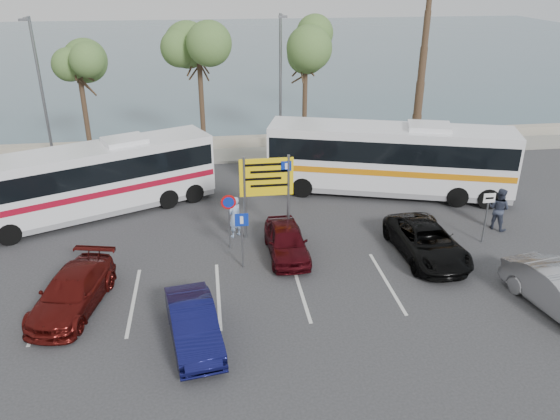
{
  "coord_description": "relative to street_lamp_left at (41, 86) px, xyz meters",
  "views": [
    {
      "loc": [
        -1.25,
        -17.31,
        10.53
      ],
      "look_at": [
        1.53,
        3.0,
        1.3
      ],
      "focal_mm": 35.0,
      "sensor_mm": 36.0,
      "label": 1
    }
  ],
  "objects": [
    {
      "name": "seawall",
      "position": [
        10.0,
        2.48,
        -4.3
      ],
      "size": [
        48.0,
        0.8,
        0.6
      ],
      "primitive_type": "cube",
      "color": "tan",
      "rests_on": "ground"
    },
    {
      "name": "pedestrian_far",
      "position": [
        21.0,
        -10.88,
        -3.66
      ],
      "size": [
        1.12,
        1.16,
        1.88
      ],
      "primitive_type": "imported",
      "rotation": [
        0.0,
        0.0,
        2.21
      ],
      "color": "#32384B",
      "rests_on": "ground"
    },
    {
      "name": "sign_no_stop",
      "position": [
        9.4,
        -11.13,
        -3.02
      ],
      "size": [
        0.6,
        0.08,
        2.35
      ],
      "color": "slate",
      "rests_on": "ground"
    },
    {
      "name": "pedestrian_near",
      "position": [
        9.67,
        -10.07,
        -3.7
      ],
      "size": [
        0.78,
        0.75,
        1.8
      ],
      "primitive_type": "imported",
      "rotation": [
        0.0,
        0.0,
        3.82
      ],
      "color": "#91ACD4",
      "rests_on": "ground"
    },
    {
      "name": "sea",
      "position": [
        10.0,
        46.48,
        -4.59
      ],
      "size": [
        140.0,
        140.0,
        0.0
      ],
      "primitive_type": "plane",
      "color": "#45636F",
      "rests_on": "ground"
    },
    {
      "name": "suv_black",
      "position": [
        17.0,
        -12.87,
        -3.95
      ],
      "size": [
        2.35,
        4.75,
        1.3
      ],
      "primitive_type": "imported",
      "rotation": [
        0.0,
        0.0,
        0.04
      ],
      "color": "black",
      "rests_on": "ground"
    },
    {
      "name": "coach_bus_right",
      "position": [
        17.5,
        -6.33,
        -2.9
      ],
      "size": [
        11.95,
        5.85,
        3.66
      ],
      "color": "white",
      "rests_on": "ground"
    },
    {
      "name": "coach_bus_left",
      "position": [
        3.5,
        -7.02,
        -3.02
      ],
      "size": [
        10.92,
        6.66,
        3.41
      ],
      "color": "white",
      "rests_on": "ground"
    },
    {
      "name": "tree_left",
      "position": [
        2.0,
        0.48,
        1.41
      ],
      "size": [
        3.2,
        3.2,
        7.2
      ],
      "color": "#382619",
      "rests_on": "kerb_strip"
    },
    {
      "name": "car_red",
      "position": [
        11.58,
        -12.02,
        -3.96
      ],
      "size": [
        1.55,
        3.75,
        1.27
      ],
      "primitive_type": "imported",
      "rotation": [
        0.0,
        0.0,
        0.01
      ],
      "color": "#41090F",
      "rests_on": "ground"
    },
    {
      "name": "tree_right",
      "position": [
        14.5,
        0.48,
        1.57
      ],
      "size": [
        3.2,
        3.2,
        7.4
      ],
      "color": "#382619",
      "rests_on": "kerb_strip"
    },
    {
      "name": "lane_markings",
      "position": [
        8.86,
        -14.52,
        -4.6
      ],
      "size": [
        12.02,
        4.2,
        0.01
      ],
      "primitive_type": null,
      "color": "silver",
      "rests_on": "ground"
    },
    {
      "name": "ground",
      "position": [
        10.0,
        -13.52,
        -4.6
      ],
      "size": [
        120.0,
        120.0,
        0.0
      ],
      "primitive_type": "plane",
      "color": "#2E2E30",
      "rests_on": "ground"
    },
    {
      "name": "direction_sign",
      "position": [
        11.0,
        -10.32,
        -2.17
      ],
      "size": [
        2.2,
        0.12,
        3.6
      ],
      "color": "slate",
      "rests_on": "ground"
    },
    {
      "name": "sign_taxi",
      "position": [
        19.8,
        -12.03,
        -3.18
      ],
      "size": [
        0.5,
        0.07,
        2.2
      ],
      "color": "slate",
      "rests_on": "ground"
    },
    {
      "name": "tree_mid",
      "position": [
        8.5,
        0.48,
        2.06
      ],
      "size": [
        3.2,
        3.2,
        8.0
      ],
      "color": "#382619",
      "rests_on": "kerb_strip"
    },
    {
      "name": "car_maroon",
      "position": [
        4.0,
        -14.68,
        -3.97
      ],
      "size": [
        2.69,
        4.64,
        1.26
      ],
      "primitive_type": "imported",
      "rotation": [
        0.0,
        0.0,
        -0.22
      ],
      "color": "#53100D",
      "rests_on": "ground"
    },
    {
      "name": "street_lamp_right",
      "position": [
        13.0,
        0.0,
        0.0
      ],
      "size": [
        0.45,
        1.15,
        8.01
      ],
      "color": "slate",
      "rests_on": "kerb_strip"
    },
    {
      "name": "kerb_strip",
      "position": [
        10.0,
        0.48,
        -4.52
      ],
      "size": [
        44.0,
        2.4,
        0.15
      ],
      "primitive_type": "cube",
      "color": "gray",
      "rests_on": "ground"
    },
    {
      "name": "car_blue",
      "position": [
        8.0,
        -17.02,
        -3.96
      ],
      "size": [
        1.94,
        4.03,
        1.27
      ],
      "primitive_type": "imported",
      "rotation": [
        0.0,
        0.0,
        0.16
      ],
      "color": "#0E1043",
      "rests_on": "ground"
    },
    {
      "name": "sign_parking",
      "position": [
        9.8,
        -12.73,
        -3.13
      ],
      "size": [
        0.5,
        0.07,
        2.25
      ],
      "color": "slate",
      "rests_on": "ground"
    },
    {
      "name": "street_lamp_left",
      "position": [
        0.0,
        0.0,
        0.0
      ],
      "size": [
        0.45,
        1.15,
        8.01
      ],
      "color": "slate",
      "rests_on": "kerb_strip"
    }
  ]
}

